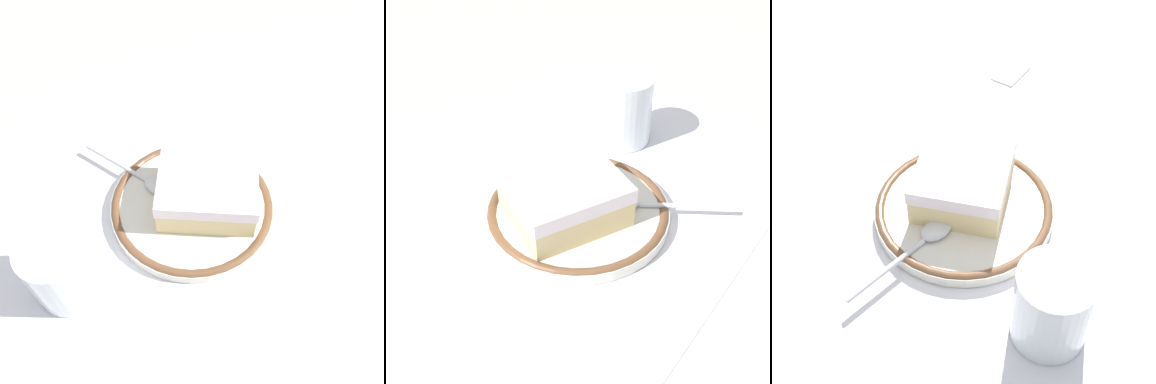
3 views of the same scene
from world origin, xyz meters
TOP-DOWN VIEW (x-y plane):
  - ground_plane at (0.00, 0.00)m, footprint 2.40×2.40m
  - placemat at (0.00, 0.00)m, footprint 0.55×0.36m
  - plate at (-0.02, 0.02)m, footprint 0.18×0.18m
  - cake_slice at (-0.00, 0.02)m, footprint 0.13×0.12m
  - spoon at (-0.05, 0.07)m, footprint 0.08×0.11m
  - cup at (-0.16, -0.02)m, footprint 0.06×0.06m
  - napkin at (0.14, -0.02)m, footprint 0.13×0.15m

SIDE VIEW (x-z plane):
  - ground_plane at x=0.00m, z-range 0.00..0.00m
  - placemat at x=0.00m, z-range 0.00..0.00m
  - napkin at x=0.14m, z-range 0.00..0.00m
  - plate at x=-0.02m, z-range 0.00..0.02m
  - spoon at x=-0.05m, z-range 0.01..0.02m
  - cake_slice at x=0.00m, z-range 0.01..0.06m
  - cup at x=-0.16m, z-range 0.00..0.07m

